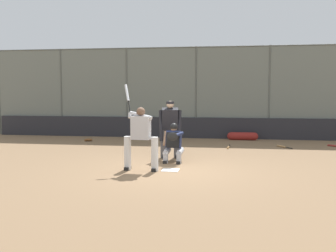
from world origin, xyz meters
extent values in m
plane|color=#846647|center=(0.00, 0.00, 0.00)|extent=(160.00, 160.00, 0.00)
cube|color=white|center=(0.00, 0.00, 0.01)|extent=(0.43, 0.43, 0.01)
cylinder|color=#515651|center=(-3.12, -7.43, 1.99)|extent=(0.08, 0.08, 3.99)
cylinder|color=#515651|center=(0.00, -7.43, 1.99)|extent=(0.08, 0.08, 3.99)
cylinder|color=#515651|center=(3.12, -7.43, 1.99)|extent=(0.08, 0.08, 3.99)
cylinder|color=#515651|center=(6.24, -7.43, 1.99)|extent=(0.08, 0.08, 3.99)
cube|color=slate|center=(0.00, -7.43, 1.99)|extent=(18.73, 0.01, 3.99)
cylinder|color=#515651|center=(0.00, -7.43, 3.96)|extent=(18.73, 0.06, 0.06)
cube|color=#28282D|center=(0.00, -7.33, 0.45)|extent=(18.36, 0.18, 0.90)
cube|color=slate|center=(-2.70, -9.46, 0.06)|extent=(13.11, 1.95, 0.12)
cube|color=slate|center=(-2.70, -8.91, 0.22)|extent=(13.11, 0.55, 0.44)
cube|color=#B7BABC|center=(-2.70, -8.91, 0.48)|extent=(13.11, 0.24, 0.08)
cube|color=slate|center=(-2.70, -9.46, 0.38)|extent=(13.11, 0.55, 0.76)
cube|color=#B7BABC|center=(-2.70, -9.46, 0.80)|extent=(13.11, 0.24, 0.08)
cube|color=slate|center=(-2.70, -10.01, 0.54)|extent=(13.11, 0.55, 1.08)
cube|color=#B7BABC|center=(-2.70, -10.01, 1.12)|extent=(13.11, 0.24, 0.08)
cylinder|color=silver|center=(0.38, 0.16, 0.43)|extent=(0.18, 0.18, 0.87)
cube|color=black|center=(0.38, 0.16, 0.04)|extent=(0.13, 0.29, 0.08)
cylinder|color=silver|center=(1.10, 0.10, 0.43)|extent=(0.18, 0.18, 0.87)
cube|color=black|center=(1.10, 0.10, 0.04)|extent=(0.13, 0.29, 0.08)
cube|color=#B7B7BC|center=(0.74, 0.13, 1.09)|extent=(0.49, 0.31, 0.59)
sphere|color=brown|center=(0.74, 0.13, 1.50)|extent=(0.22, 0.22, 0.22)
cylinder|color=#B7B7BC|center=(0.74, 0.10, 1.40)|extent=(0.61, 0.20, 0.22)
cylinder|color=#B7B7BC|center=(1.03, 0.08, 1.40)|extent=(0.12, 0.15, 0.16)
sphere|color=black|center=(1.03, 0.06, 1.46)|extent=(0.04, 0.04, 0.04)
cylinder|color=black|center=(1.08, -0.03, 1.61)|extent=(0.13, 0.20, 0.32)
cylinder|color=#B7BCC1|center=(1.19, -0.23, 1.97)|extent=(0.21, 0.31, 0.45)
cylinder|color=#B7B7BC|center=(-0.09, -0.97, 0.14)|extent=(0.14, 0.14, 0.29)
cylinder|color=#B7B7BC|center=(-0.10, -1.16, 0.31)|extent=(0.19, 0.44, 0.22)
cube|color=black|center=(-0.09, -0.97, 0.04)|extent=(0.12, 0.27, 0.08)
cylinder|color=#B7B7BC|center=(0.29, -0.99, 0.14)|extent=(0.14, 0.14, 0.29)
cylinder|color=#B7B7BC|center=(0.28, -1.18, 0.31)|extent=(0.19, 0.44, 0.22)
cube|color=black|center=(0.29, -0.99, 0.04)|extent=(0.12, 0.27, 0.08)
cube|color=navy|center=(0.09, -1.21, 0.65)|extent=(0.44, 0.36, 0.52)
cube|color=black|center=(0.10, -1.07, 0.65)|extent=(0.38, 0.15, 0.43)
sphere|color=#936B4C|center=(0.09, -1.21, 0.98)|extent=(0.19, 0.19, 0.19)
sphere|color=black|center=(0.09, -1.21, 1.01)|extent=(0.21, 0.21, 0.21)
cylinder|color=navy|center=(-0.05, -0.97, 0.81)|extent=(0.30, 0.49, 0.15)
ellipsoid|color=black|center=(0.06, -0.75, 0.78)|extent=(0.31, 0.12, 0.24)
cylinder|color=#936B4C|center=(0.34, -1.23, 0.67)|extent=(0.10, 0.29, 0.42)
cylinder|color=#4C4C51|center=(0.10, -1.93, 0.44)|extent=(0.18, 0.18, 0.88)
cube|color=black|center=(0.10, -1.93, 0.04)|extent=(0.15, 0.29, 0.08)
cylinder|color=#4C4C51|center=(0.50, -1.88, 0.44)|extent=(0.18, 0.18, 0.88)
cube|color=black|center=(0.50, -1.88, 0.04)|extent=(0.15, 0.29, 0.08)
cube|color=black|center=(0.29, -1.84, 1.20)|extent=(0.53, 0.48, 0.67)
sphere|color=tan|center=(0.29, -1.84, 1.62)|extent=(0.22, 0.22, 0.22)
cylinder|color=black|center=(0.29, -1.84, 1.68)|extent=(0.23, 0.23, 0.08)
cylinder|color=black|center=(0.01, -1.82, 0.99)|extent=(0.12, 0.24, 0.94)
cylinder|color=black|center=(0.56, -1.75, 0.99)|extent=(0.18, 0.25, 0.94)
sphere|color=black|center=(-3.65, -4.35, 0.03)|extent=(0.04, 0.04, 0.04)
cylinder|color=black|center=(-3.56, -4.51, 0.03)|extent=(0.20, 0.33, 0.03)
cylinder|color=tan|center=(-3.36, -4.89, 0.03)|extent=(0.30, 0.47, 0.07)
sphere|color=black|center=(-1.49, -4.92, 0.03)|extent=(0.04, 0.04, 0.04)
cylinder|color=black|center=(-1.48, -4.74, 0.03)|extent=(0.06, 0.36, 0.03)
cylinder|color=tan|center=(-1.44, -4.31, 0.03)|extent=(0.11, 0.50, 0.07)
cylinder|color=maroon|center=(-5.29, -5.30, 0.03)|extent=(0.41, 0.41, 0.07)
ellipsoid|color=brown|center=(4.24, -5.50, 0.06)|extent=(0.32, 0.21, 0.12)
ellipsoid|color=brown|center=(4.33, -5.40, 0.05)|extent=(0.12, 0.09, 0.09)
cylinder|color=maroon|center=(-2.02, -6.89, 0.16)|extent=(0.97, 0.33, 0.33)
sphere|color=maroon|center=(-2.51, -6.89, 0.16)|extent=(0.32, 0.32, 0.32)
sphere|color=maroon|center=(-1.54, -6.89, 0.16)|extent=(0.32, 0.32, 0.32)
camera|label=1|loc=(-1.49, 9.79, 1.97)|focal=42.00mm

